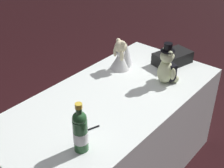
{
  "coord_description": "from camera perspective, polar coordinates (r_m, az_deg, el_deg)",
  "views": [
    {
      "loc": [
        -1.32,
        -1.11,
        1.9
      ],
      "look_at": [
        0.0,
        0.0,
        0.84
      ],
      "focal_mm": 49.8,
      "sensor_mm": 36.0,
      "label": 1
    }
  ],
  "objects": [
    {
      "name": "teddy_bear_groom",
      "position": [
        2.22,
        10.08,
        3.0
      ],
      "size": [
        0.16,
        0.16,
        0.3
      ],
      "color": "beige",
      "rests_on": "reception_table"
    },
    {
      "name": "signing_pen",
      "position": [
        1.8,
        -4.28,
        -8.33
      ],
      "size": [
        0.13,
        0.05,
        0.01
      ],
      "color": "black",
      "rests_on": "reception_table"
    },
    {
      "name": "gift_case_black",
      "position": [
        2.51,
        11.04,
        4.7
      ],
      "size": [
        0.33,
        0.24,
        0.1
      ],
      "color": "black",
      "rests_on": "reception_table"
    },
    {
      "name": "teddy_bear_bride",
      "position": [
        2.38,
        1.89,
        5.2
      ],
      "size": [
        0.21,
        0.17,
        0.24
      ],
      "color": "white",
      "rests_on": "reception_table"
    },
    {
      "name": "champagne_bottle",
      "position": [
        1.61,
        -5.84,
        -8.54
      ],
      "size": [
        0.08,
        0.08,
        0.29
      ],
      "color": "#27552D",
      "rests_on": "reception_table"
    },
    {
      "name": "reception_table",
      "position": [
        2.3,
        0.0,
        -9.99
      ],
      "size": [
        1.67,
        0.82,
        0.74
      ],
      "primitive_type": "cube",
      "color": "white",
      "rests_on": "ground_plane"
    }
  ]
}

